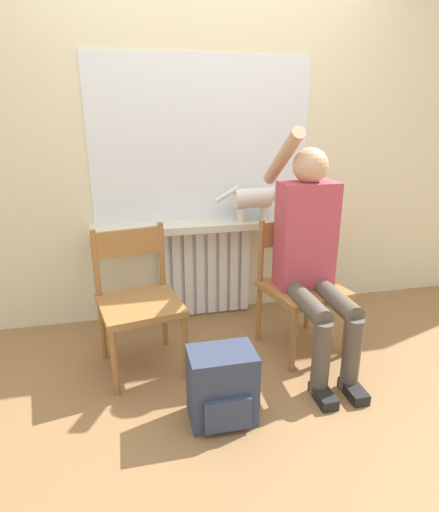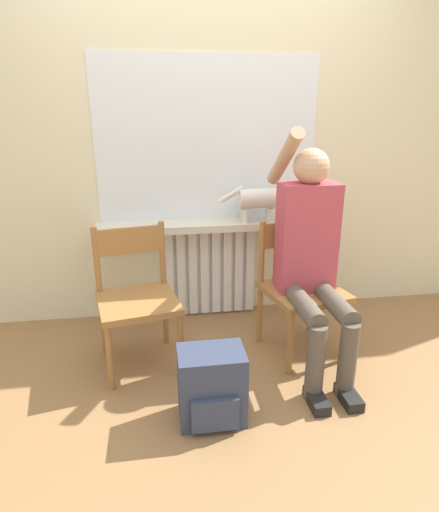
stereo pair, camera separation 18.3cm
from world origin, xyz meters
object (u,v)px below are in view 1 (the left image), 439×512
chair_right (300,284)px  backpack (222,386)px  chair_left (138,299)px  person (312,250)px  cat (255,198)px

chair_right → backpack: size_ratio=2.20×
chair_left → chair_right: size_ratio=1.00×
chair_right → person: 0.29m
backpack → chair_left: bearing=122.3°
chair_left → cat: cat is taller
chair_left → cat: size_ratio=1.77×
chair_right → cat: cat is taller
chair_right → cat: 0.69m
cat → backpack: 1.38m
chair_right → backpack: 0.91m
chair_right → cat: size_ratio=1.77×
chair_left → backpack: 0.74m
chair_left → cat: (0.86, 0.50, 0.46)m
chair_right → cat: (-0.15, 0.50, 0.46)m
person → backpack: person is taller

